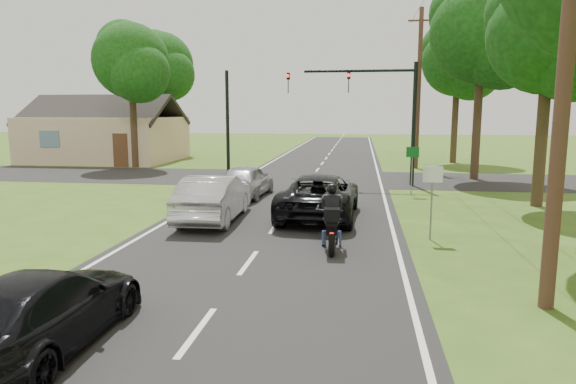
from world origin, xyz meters
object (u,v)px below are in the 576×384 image
object	(u,v)px
motorcycle_rider	(332,224)
dark_car_behind	(42,309)
utility_pole_near	(569,29)
sign_green	(412,159)
dark_suv	(319,195)
silver_suv	(246,180)
utility_pole_far	(419,88)
traffic_signal	(376,101)
sign_white	(432,185)
silver_sedan	(214,198)

from	to	relation	value
motorcycle_rider	dark_car_behind	bearing A→B (deg)	-126.08
utility_pole_near	sign_green	xyz separation A→B (m)	(-1.30, 12.98, -3.49)
dark_suv	dark_car_behind	xyz separation A→B (m)	(-3.47, -10.60, -0.13)
silver_suv	dark_car_behind	world-z (taller)	silver_suv
dark_car_behind	utility_pole_far	size ratio (longest dim) A/B	0.43
traffic_signal	sign_white	distance (m)	11.39
dark_suv	utility_pole_far	bearing A→B (deg)	-104.97
traffic_signal	sign_white	world-z (taller)	traffic_signal
silver_sedan	utility_pole_near	size ratio (longest dim) A/B	0.47
motorcycle_rider	dark_suv	xyz separation A→B (m)	(-0.67, 4.20, 0.06)
dark_car_behind	sign_white	bearing A→B (deg)	-131.82
dark_car_behind	traffic_signal	world-z (taller)	traffic_signal
utility_pole_near	utility_pole_far	xyz separation A→B (m)	(0.00, 24.00, 0.00)
dark_car_behind	sign_green	world-z (taller)	sign_green
dark_suv	utility_pole_far	world-z (taller)	utility_pole_far
silver_sedan	utility_pole_near	distance (m)	11.50
silver_sedan	sign_green	size ratio (longest dim) A/B	2.20
motorcycle_rider	utility_pole_near	xyz separation A→B (m)	(4.26, -3.50, 4.37)
motorcycle_rider	sign_white	size ratio (longest dim) A/B	0.99
silver_sedan	dark_car_behind	xyz separation A→B (m)	(-0.00, -9.48, -0.15)
utility_pole_far	silver_suv	bearing A→B (deg)	-123.82
utility_pole_far	sign_green	world-z (taller)	utility_pole_far
traffic_signal	utility_pole_near	size ratio (longest dim) A/B	0.64
motorcycle_rider	dark_car_behind	world-z (taller)	motorcycle_rider
sign_green	sign_white	bearing A→B (deg)	-91.43
utility_pole_near	sign_white	size ratio (longest dim) A/B	4.71
silver_suv	utility_pole_near	world-z (taller)	utility_pole_near
motorcycle_rider	sign_green	xyz separation A→B (m)	(2.96, 9.48, 0.89)
sign_white	sign_green	xyz separation A→B (m)	(0.20, 8.00, 0.00)
silver_sedan	sign_white	xyz separation A→B (m)	(6.89, -1.60, 0.81)
silver_suv	sign_white	size ratio (longest dim) A/B	1.95
dark_suv	motorcycle_rider	bearing A→B (deg)	100.91
sign_white	sign_green	bearing A→B (deg)	88.57
motorcycle_rider	silver_suv	bearing A→B (deg)	114.09
dark_suv	utility_pole_near	world-z (taller)	utility_pole_near
silver_suv	traffic_signal	world-z (taller)	traffic_signal
dark_car_behind	utility_pole_near	size ratio (longest dim) A/B	0.43
dark_car_behind	utility_pole_near	distance (m)	9.93
dark_suv	sign_white	distance (m)	4.45
sign_white	sign_green	size ratio (longest dim) A/B	1.00
silver_sedan	dark_car_behind	size ratio (longest dim) A/B	1.09
utility_pole_near	utility_pole_far	size ratio (longest dim) A/B	1.00
dark_car_behind	utility_pole_far	world-z (taller)	utility_pole_far
silver_suv	dark_suv	bearing A→B (deg)	136.21
motorcycle_rider	silver_suv	xyz separation A→B (m)	(-4.12, 7.99, 0.01)
silver_suv	utility_pole_far	bearing A→B (deg)	-119.95
silver_suv	dark_car_behind	bearing A→B (deg)	93.83
silver_sedan	sign_green	xyz separation A→B (m)	(7.09, 6.40, 0.81)
dark_suv	sign_green	bearing A→B (deg)	-122.64
sign_green	silver_suv	bearing A→B (deg)	-168.13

